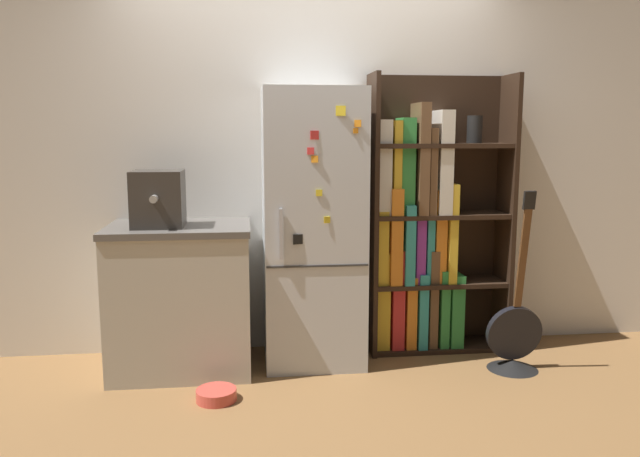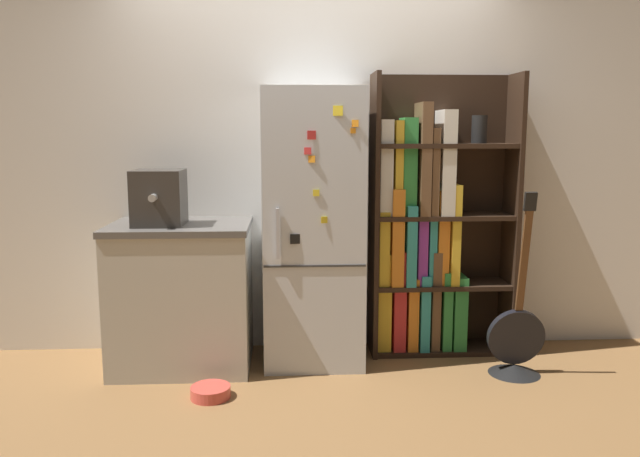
% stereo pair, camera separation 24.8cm
% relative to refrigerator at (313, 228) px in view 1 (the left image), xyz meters
% --- Properties ---
extents(ground_plane, '(16.00, 16.00, 0.00)m').
position_rel_refrigerator_xyz_m(ground_plane, '(0.00, -0.17, -0.87)').
color(ground_plane, olive).
extents(wall_back, '(8.00, 0.05, 2.60)m').
position_rel_refrigerator_xyz_m(wall_back, '(0.00, 0.31, 0.43)').
color(wall_back, white).
rests_on(wall_back, ground_plane).
extents(refrigerator, '(0.63, 0.59, 1.74)m').
position_rel_refrigerator_xyz_m(refrigerator, '(0.00, 0.00, 0.00)').
color(refrigerator, silver).
rests_on(refrigerator, ground_plane).
extents(bookshelf, '(0.95, 0.32, 1.85)m').
position_rel_refrigerator_xyz_m(bookshelf, '(0.77, 0.14, -0.05)').
color(bookshelf, black).
rests_on(bookshelf, ground_plane).
extents(kitchen_counter, '(0.87, 0.67, 0.91)m').
position_rel_refrigerator_xyz_m(kitchen_counter, '(-0.83, -0.04, -0.41)').
color(kitchen_counter, '#BCB7A8').
rests_on(kitchen_counter, ground_plane).
extents(espresso_machine, '(0.30, 0.36, 0.34)m').
position_rel_refrigerator_xyz_m(espresso_machine, '(-0.94, -0.10, 0.21)').
color(espresso_machine, '#38332D').
rests_on(espresso_machine, kitchen_counter).
extents(guitar, '(0.35, 0.32, 1.14)m').
position_rel_refrigerator_xyz_m(guitar, '(1.23, -0.32, -0.71)').
color(guitar, black).
rests_on(guitar, ground_plane).
extents(pet_bowl, '(0.23, 0.23, 0.07)m').
position_rel_refrigerator_xyz_m(pet_bowl, '(-0.60, -0.57, -0.84)').
color(pet_bowl, '#D84C3F').
rests_on(pet_bowl, ground_plane).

